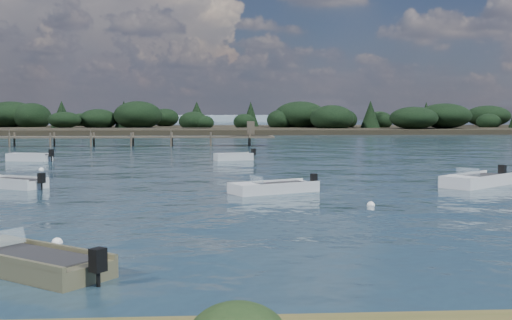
{
  "coord_description": "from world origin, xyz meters",
  "views": [
    {
      "loc": [
        0.13,
        -22.35,
        3.75
      ],
      "look_at": [
        2.43,
        14.0,
        1.0
      ],
      "focal_mm": 45.0,
      "sensor_mm": 36.0,
      "label": 1
    }
  ],
  "objects": [
    {
      "name": "buoy_a",
      "position": [
        -4.41,
        -3.95,
        0.0
      ],
      "size": [
        0.32,
        0.32,
        0.32
      ],
      "primitive_type": "sphere",
      "color": "white",
      "rests_on": "ground"
    },
    {
      "name": "dinghy_near_olive",
      "position": [
        -4.26,
        -7.24,
        0.15
      ],
      "size": [
        4.33,
        3.83,
        1.12
      ],
      "color": "#686445",
      "rests_on": "ground"
    },
    {
      "name": "jetty",
      "position": [
        -21.74,
        47.99,
        0.98
      ],
      "size": [
        64.5,
        3.2,
        3.4
      ],
      "color": "#51493B",
      "rests_on": "ground"
    },
    {
      "name": "dinghy_mid_grey",
      "position": [
        -10.06,
        9.95,
        0.14
      ],
      "size": [
        3.97,
        3.09,
        1.03
      ],
      "color": "#B2B8BA",
      "rests_on": "ground"
    },
    {
      "name": "tender_far_white",
      "position": [
        1.51,
        27.07,
        0.16
      ],
      "size": [
        3.32,
        1.97,
        1.12
      ],
      "color": "#B2B8BA",
      "rests_on": "ground"
    },
    {
      "name": "buoy_c",
      "position": [
        -9.08,
        9.33,
        0.0
      ],
      "size": [
        0.32,
        0.32,
        0.32
      ],
      "primitive_type": "sphere",
      "color": "white",
      "rests_on": "ground"
    },
    {
      "name": "dinghy_mid_white_a",
      "position": [
        2.81,
        7.15,
        0.13
      ],
      "size": [
        4.38,
        3.16,
        1.04
      ],
      "color": "silver",
      "rests_on": "ground"
    },
    {
      "name": "ground",
      "position": [
        0.0,
        60.0,
        0.0
      ],
      "size": [
        400.0,
        400.0,
        0.0
      ],
      "primitive_type": "plane",
      "color": "#172A37",
      "rests_on": "ground"
    },
    {
      "name": "tender_far_grey",
      "position": [
        -14.07,
        27.43,
        0.16
      ],
      "size": [
        3.68,
        2.06,
        1.16
      ],
      "color": "#B2B8BA",
      "rests_on": "ground"
    },
    {
      "name": "buoy_e",
      "position": [
        1.53,
        29.86,
        0.0
      ],
      "size": [
        0.32,
        0.32,
        0.32
      ],
      "primitive_type": "sphere",
      "color": "white",
      "rests_on": "ground"
    },
    {
      "name": "far_headland",
      "position": [
        25.0,
        100.0,
        1.96
      ],
      "size": [
        190.0,
        40.0,
        5.8
      ],
      "color": "black",
      "rests_on": "ground"
    },
    {
      "name": "buoy_extra_a",
      "position": [
        -11.11,
        19.6,
        0.0
      ],
      "size": [
        0.32,
        0.32,
        0.32
      ],
      "primitive_type": "sphere",
      "color": "white",
      "rests_on": "ground"
    },
    {
      "name": "buoy_b",
      "position": [
        6.33,
        2.78,
        0.0
      ],
      "size": [
        0.32,
        0.32,
        0.32
      ],
      "primitive_type": "sphere",
      "color": "white",
      "rests_on": "ground"
    },
    {
      "name": "dinghy_mid_white_b",
      "position": [
        13.4,
        9.18,
        0.16
      ],
      "size": [
        4.67,
        4.22,
        1.23
      ],
      "color": "silver",
      "rests_on": "ground"
    }
  ]
}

